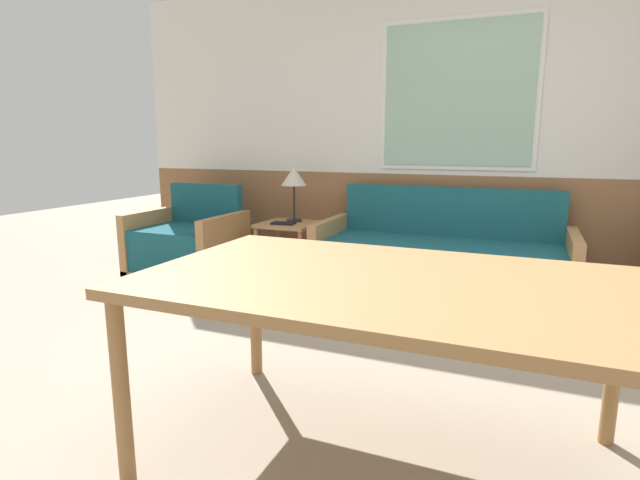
# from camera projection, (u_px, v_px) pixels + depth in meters

# --- Properties ---
(ground_plane) EXTENTS (16.00, 16.00, 0.00)m
(ground_plane) POSITION_uv_depth(u_px,v_px,m) (432.00, 437.00, 2.13)
(ground_plane) COLOR gray
(wall_back) EXTENTS (7.20, 0.09, 2.70)m
(wall_back) POSITION_uv_depth(u_px,v_px,m) (494.00, 127.00, 4.25)
(wall_back) COLOR #8E603D
(wall_back) RESTS_ON ground_plane
(couch) EXTENTS (2.02, 0.84, 0.85)m
(couch) POSITION_uv_depth(u_px,v_px,m) (440.00, 262.00, 4.11)
(couch) COLOR #B27F4C
(couch) RESTS_ON ground_plane
(armchair) EXTENTS (0.95, 0.78, 0.83)m
(armchair) POSITION_uv_depth(u_px,v_px,m) (188.00, 246.00, 4.76)
(armchair) COLOR #B27F4C
(armchair) RESTS_ON ground_plane
(side_table) EXTENTS (0.50, 0.50, 0.50)m
(side_table) POSITION_uv_depth(u_px,v_px,m) (289.00, 232.00, 4.65)
(side_table) COLOR #B27F4C
(side_table) RESTS_ON ground_plane
(table_lamp) EXTENTS (0.24, 0.24, 0.51)m
(table_lamp) POSITION_uv_depth(u_px,v_px,m) (294.00, 178.00, 4.63)
(table_lamp) COLOR #262628
(table_lamp) RESTS_ON side_table
(book_stack) EXTENTS (0.22, 0.16, 0.02)m
(book_stack) POSITION_uv_depth(u_px,v_px,m) (283.00, 223.00, 4.55)
(book_stack) COLOR black
(book_stack) RESTS_ON side_table
(dining_table) EXTENTS (1.79, 1.08, 0.75)m
(dining_table) POSITION_uv_depth(u_px,v_px,m) (385.00, 294.00, 1.84)
(dining_table) COLOR #9E7042
(dining_table) RESTS_ON ground_plane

